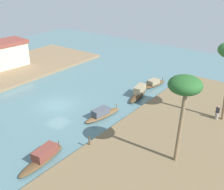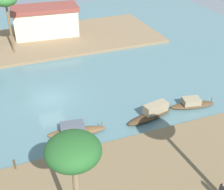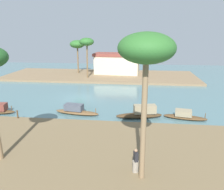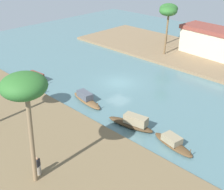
{
  "view_description": "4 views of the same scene",
  "coord_description": "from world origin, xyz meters",
  "views": [
    {
      "loc": [
        -19.82,
        -23.3,
        14.93
      ],
      "look_at": [
        4.85,
        -4.65,
        0.81
      ],
      "focal_mm": 44.37,
      "sensor_mm": 36.0,
      "label": 1
    },
    {
      "loc": [
        -3.82,
        -26.57,
        16.39
      ],
      "look_at": [
        5.48,
        -3.0,
        0.92
      ],
      "focal_mm": 49.99,
      "sensor_mm": 36.0,
      "label": 2
    },
    {
      "loc": [
        7.42,
        -28.91,
        8.64
      ],
      "look_at": [
        4.37,
        -2.32,
        1.17
      ],
      "focal_mm": 36.54,
      "sensor_mm": 36.0,
      "label": 3
    },
    {
      "loc": [
        23.45,
        -25.21,
        15.69
      ],
      "look_at": [
        2.93,
        -4.26,
        0.86
      ],
      "focal_mm": 48.32,
      "sensor_mm": 36.0,
      "label": 4
    }
  ],
  "objects": [
    {
      "name": "sampan_upstream_small",
      "position": [
        12.29,
        -6.36,
        0.35
      ],
      "size": [
        4.46,
        1.91,
        0.94
      ],
      "rotation": [
        0.0,
        0.0,
        -0.18
      ],
      "color": "brown",
      "rests_on": "river_water"
    },
    {
      "name": "river_water",
      "position": [
        0.0,
        0.0,
        0.0
      ],
      "size": [
        67.63,
        67.63,
        0.0
      ],
      "primitive_type": "plane",
      "color": "slate",
      "rests_on": "ground"
    },
    {
      "name": "riverbank_left",
      "position": [
        0.0,
        -15.18,
        0.18
      ],
      "size": [
        37.27,
        13.06,
        0.35
      ],
      "primitive_type": "cube",
      "color": "brown",
      "rests_on": "ground"
    },
    {
      "name": "sampan_foreground",
      "position": [
        0.89,
        -6.27,
        0.41
      ],
      "size": [
        5.01,
        1.83,
        1.11
      ],
      "rotation": [
        0.0,
        0.0,
        -0.15
      ],
      "color": "brown",
      "rests_on": "river_water"
    },
    {
      "name": "palm_tree_right_tall",
      "position": [
        -4.86,
        16.84,
        6.11
      ],
      "size": [
        2.98,
        2.98,
        6.66
      ],
      "color": "brown",
      "rests_on": "riverbank_right"
    },
    {
      "name": "palm_tree_right_short",
      "position": [
        -1.92,
        12.4,
        6.71
      ],
      "size": [
        2.63,
        2.63,
        7.23
      ],
      "color": "brown",
      "rests_on": "riverbank_right"
    },
    {
      "name": "riverside_building",
      "position": [
        3.21,
        16.88,
        2.44
      ],
      "size": [
        9.52,
        5.05,
        4.12
      ],
      "rotation": [
        0.0,
        0.0,
        -0.08
      ],
      "color": "beige",
      "rests_on": "riverbank_right"
    },
    {
      "name": "person_on_near_bank",
      "position": [
        7.45,
        -16.63,
        0.98
      ],
      "size": [
        0.48,
        0.48,
        1.54
      ],
      "rotation": [
        0.0,
        0.0,
        1.9
      ],
      "color": "gray",
      "rests_on": "riverbank_left"
    },
    {
      "name": "sampan_downstream_large",
      "position": [
        7.92,
        -6.6,
        0.54
      ],
      "size": [
        4.91,
        1.91,
        1.39
      ],
      "rotation": [
        0.0,
        0.0,
        0.19
      ],
      "color": "#47331E",
      "rests_on": "river_water"
    },
    {
      "name": "mooring_post",
      "position": [
        -4.27,
        -8.97,
        0.76
      ],
      "size": [
        0.14,
        0.14,
        0.81
      ],
      "primitive_type": "cylinder",
      "color": "#4C3823",
      "rests_on": "riverbank_left"
    },
    {
      "name": "riverbank_right",
      "position": [
        0.0,
        15.18,
        0.18
      ],
      "size": [
        37.27,
        13.06,
        0.35
      ],
      "primitive_type": "cube",
      "color": "#846B4C",
      "rests_on": "ground"
    },
    {
      "name": "palm_tree_left_far",
      "position": [
        7.82,
        -17.03,
        7.65
      ],
      "size": [
        2.98,
        2.98,
        8.3
      ],
      "color": "#7F6647",
      "rests_on": "riverbank_left"
    }
  ]
}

